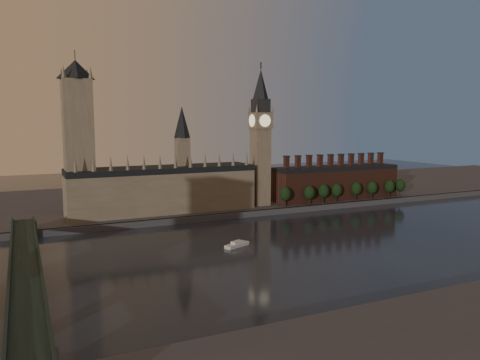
# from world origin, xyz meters

# --- Properties ---
(ground) EXTENTS (900.00, 900.00, 0.00)m
(ground) POSITION_xyz_m (0.00, 0.00, 0.00)
(ground) COLOR black
(ground) RESTS_ON ground
(north_bank) EXTENTS (900.00, 182.00, 4.00)m
(north_bank) POSITION_xyz_m (0.00, 178.04, 2.00)
(north_bank) COLOR #434348
(north_bank) RESTS_ON ground
(palace_of_westminster) EXTENTS (130.00, 30.30, 74.00)m
(palace_of_westminster) POSITION_xyz_m (-64.41, 114.91, 21.63)
(palace_of_westminster) COLOR gray
(palace_of_westminster) RESTS_ON north_bank
(victoria_tower) EXTENTS (24.00, 24.00, 108.00)m
(victoria_tower) POSITION_xyz_m (-120.00, 115.00, 59.09)
(victoria_tower) COLOR gray
(victoria_tower) RESTS_ON north_bank
(big_ben) EXTENTS (15.00, 15.00, 107.00)m
(big_ben) POSITION_xyz_m (10.00, 110.00, 56.83)
(big_ben) COLOR gray
(big_ben) RESTS_ON north_bank
(chimney_block) EXTENTS (110.00, 25.00, 37.00)m
(chimney_block) POSITION_xyz_m (80.00, 110.00, 17.82)
(chimney_block) COLOR #512A1E
(chimney_block) RESTS_ON north_bank
(embankment_tree_0) EXTENTS (8.60, 8.60, 14.88)m
(embankment_tree_0) POSITION_xyz_m (23.47, 95.20, 13.47)
(embankment_tree_0) COLOR black
(embankment_tree_0) RESTS_ON north_bank
(embankment_tree_1) EXTENTS (8.60, 8.60, 14.88)m
(embankment_tree_1) POSITION_xyz_m (43.75, 93.57, 13.47)
(embankment_tree_1) COLOR black
(embankment_tree_1) RESTS_ON north_bank
(embankment_tree_2) EXTENTS (8.60, 8.60, 14.88)m
(embankment_tree_2) POSITION_xyz_m (58.00, 95.25, 13.47)
(embankment_tree_2) COLOR black
(embankment_tree_2) RESTS_ON north_bank
(embankment_tree_3) EXTENTS (8.60, 8.60, 14.88)m
(embankment_tree_3) POSITION_xyz_m (70.61, 95.35, 13.47)
(embankment_tree_3) COLOR black
(embankment_tree_3) RESTS_ON north_bank
(embankment_tree_4) EXTENTS (8.60, 8.60, 14.88)m
(embankment_tree_4) POSITION_xyz_m (89.79, 95.11, 13.47)
(embankment_tree_4) COLOR black
(embankment_tree_4) RESTS_ON north_bank
(embankment_tree_5) EXTENTS (8.60, 8.60, 14.88)m
(embankment_tree_5) POSITION_xyz_m (105.58, 94.52, 13.47)
(embankment_tree_5) COLOR black
(embankment_tree_5) RESTS_ON north_bank
(embankment_tree_6) EXTENTS (8.60, 8.60, 14.88)m
(embankment_tree_6) POSITION_xyz_m (123.73, 94.00, 13.47)
(embankment_tree_6) COLOR black
(embankment_tree_6) RESTS_ON north_bank
(embankment_tree_7) EXTENTS (8.60, 8.60, 14.88)m
(embankment_tree_7) POSITION_xyz_m (136.73, 95.28, 13.47)
(embankment_tree_7) COLOR black
(embankment_tree_7) RESTS_ON north_bank
(westminster_bridge) EXTENTS (14.00, 200.00, 11.55)m
(westminster_bridge) POSITION_xyz_m (-155.00, -2.70, 7.44)
(westminster_bridge) COLOR #1D2C26
(westminster_bridge) RESTS_ON ground
(river_boat) EXTENTS (16.02, 10.30, 3.11)m
(river_boat) POSITION_xyz_m (-50.83, 20.91, 1.19)
(river_boat) COLOR silver
(river_boat) RESTS_ON ground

